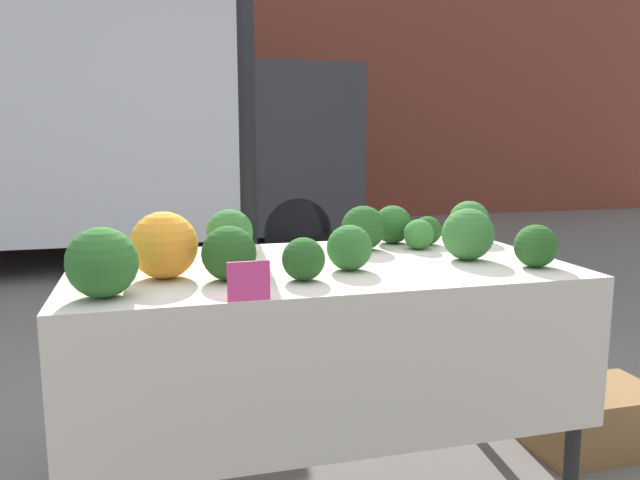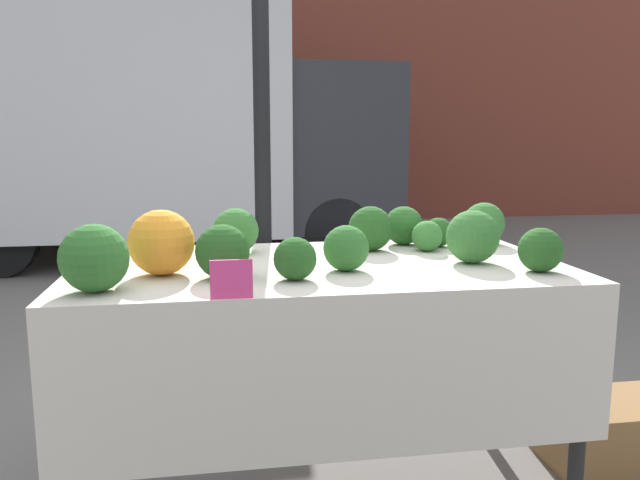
{
  "view_description": "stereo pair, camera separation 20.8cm",
  "coord_description": "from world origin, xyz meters",
  "px_view_note": "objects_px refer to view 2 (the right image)",
  "views": [
    {
      "loc": [
        -0.53,
        -1.99,
        1.25
      ],
      "look_at": [
        0.0,
        0.0,
        0.91
      ],
      "focal_mm": 35.0,
      "sensor_mm": 36.0,
      "label": 1
    },
    {
      "loc": [
        -0.33,
        -2.03,
        1.25
      ],
      "look_at": [
        0.0,
        0.0,
        0.91
      ],
      "focal_mm": 35.0,
      "sensor_mm": 36.0,
      "label": 2
    }
  ],
  "objects_px": {
    "orange_cauliflower": "(161,242)",
    "price_sign": "(231,279)",
    "produce_crate": "(612,431)",
    "parked_truck": "(158,125)"
  },
  "relations": [
    {
      "from": "orange_cauliflower",
      "to": "price_sign",
      "type": "xyz_separation_m",
      "value": [
        0.2,
        -0.33,
        -0.05
      ]
    },
    {
      "from": "price_sign",
      "to": "produce_crate",
      "type": "relative_size",
      "value": 0.22
    },
    {
      "from": "price_sign",
      "to": "produce_crate",
      "type": "bearing_deg",
      "value": 16.59
    },
    {
      "from": "orange_cauliflower",
      "to": "price_sign",
      "type": "height_order",
      "value": "orange_cauliflower"
    },
    {
      "from": "orange_cauliflower",
      "to": "produce_crate",
      "type": "bearing_deg",
      "value": 3.69
    },
    {
      "from": "orange_cauliflower",
      "to": "produce_crate",
      "type": "relative_size",
      "value": 0.39
    },
    {
      "from": "orange_cauliflower",
      "to": "price_sign",
      "type": "bearing_deg",
      "value": -57.79
    },
    {
      "from": "orange_cauliflower",
      "to": "produce_crate",
      "type": "height_order",
      "value": "orange_cauliflower"
    },
    {
      "from": "parked_truck",
      "to": "orange_cauliflower",
      "type": "height_order",
      "value": "parked_truck"
    },
    {
      "from": "orange_cauliflower",
      "to": "produce_crate",
      "type": "distance_m",
      "value": 1.84
    }
  ]
}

